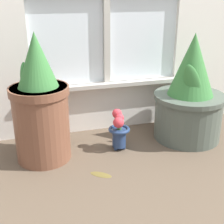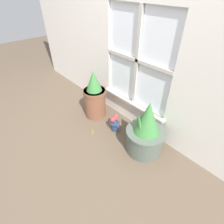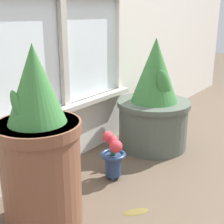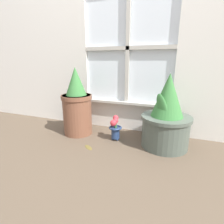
% 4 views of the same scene
% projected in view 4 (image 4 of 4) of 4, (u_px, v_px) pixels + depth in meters
% --- Properties ---
extents(ground_plane, '(10.00, 10.00, 0.00)m').
position_uv_depth(ground_plane, '(103.00, 157.00, 1.34)').
color(ground_plane, brown).
extents(potted_plant_left, '(0.30, 0.30, 0.66)m').
position_uv_depth(potted_plant_left, '(77.00, 106.00, 1.71)').
color(potted_plant_left, brown).
rests_on(potted_plant_left, ground_plane).
extents(potted_plant_right, '(0.41, 0.41, 0.62)m').
position_uv_depth(potted_plant_right, '(166.00, 118.00, 1.45)').
color(potted_plant_right, '#4C564C').
rests_on(potted_plant_right, ground_plane).
extents(flower_vase, '(0.12, 0.12, 0.23)m').
position_uv_depth(flower_vase, '(115.00, 128.00, 1.60)').
color(flower_vase, navy).
rests_on(flower_vase, ground_plane).
extents(fallen_leaf, '(0.11, 0.10, 0.01)m').
position_uv_depth(fallen_leaf, '(88.00, 147.00, 1.48)').
color(fallen_leaf, brown).
rests_on(fallen_leaf, ground_plane).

